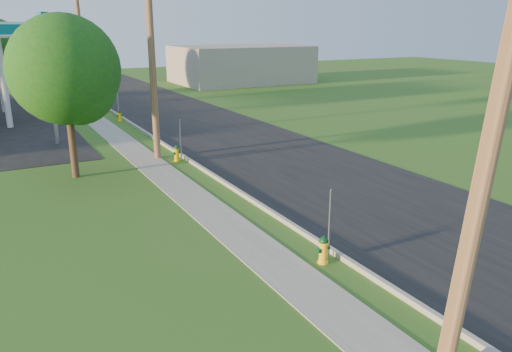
{
  "coord_description": "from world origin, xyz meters",
  "views": [
    {
      "loc": [
        -7.56,
        -6.01,
        6.24
      ],
      "look_at": [
        0.0,
        8.0,
        1.4
      ],
      "focal_mm": 35.0,
      "sensor_mm": 36.0,
      "label": 1
    }
  ],
  "objects": [
    {
      "name": "sign_post_near",
      "position": [
        0.25,
        4.2,
        1.0
      ],
      "size": [
        0.05,
        0.04,
        2.0
      ],
      "primitive_type": "cube",
      "color": "gray",
      "rests_on": "ground"
    },
    {
      "name": "utility_pole_mid",
      "position": [
        -0.6,
        17.0,
        4.95
      ],
      "size": [
        1.4,
        0.32,
        9.8
      ],
      "color": "brown",
      "rests_on": "ground"
    },
    {
      "name": "sidewalk",
      "position": [
        -1.25,
        10.0,
        0.01
      ],
      "size": [
        1.5,
        120.0,
        0.03
      ],
      "primitive_type": "cube",
      "color": "gray",
      "rests_on": "ground"
    },
    {
      "name": "ground_plane",
      "position": [
        0.0,
        0.0,
        0.0
      ],
      "size": [
        140.0,
        140.0,
        0.0
      ],
      "primitive_type": "plane",
      "color": "#3B5B24",
      "rests_on": "ground"
    },
    {
      "name": "hydrant_near",
      "position": [
        -0.08,
        3.99,
        0.39
      ],
      "size": [
        0.41,
        0.37,
        0.81
      ],
      "color": "yellow",
      "rests_on": "ground"
    },
    {
      "name": "tree_verge",
      "position": [
        -4.56,
        15.52,
        4.33
      ],
      "size": [
        4.44,
        4.44,
        6.73
      ],
      "color": "#3D2A1B",
      "rests_on": "ground"
    },
    {
      "name": "hydrant_mid",
      "position": [
        0.02,
        15.99,
        0.39
      ],
      "size": [
        0.41,
        0.37,
        0.79
      ],
      "color": "#DAB206",
      "rests_on": "ground"
    },
    {
      "name": "curb",
      "position": [
        0.5,
        10.0,
        0.07
      ],
      "size": [
        0.15,
        120.0,
        0.15
      ],
      "primitive_type": "cube",
      "color": "#9A988D",
      "rests_on": "ground"
    },
    {
      "name": "sign_post_far",
      "position": [
        0.25,
        28.2,
        1.0
      ],
      "size": [
        0.05,
        0.04,
        2.0
      ],
      "primitive_type": "cube",
      "color": "gray",
      "rests_on": "ground"
    },
    {
      "name": "utility_pole_near",
      "position": [
        -0.6,
        -1.0,
        4.8
      ],
      "size": [
        1.4,
        0.32,
        9.48
      ],
      "color": "brown",
      "rests_on": "ground"
    },
    {
      "name": "distant_building",
      "position": [
        18.0,
        45.0,
        2.0
      ],
      "size": [
        14.0,
        10.0,
        4.0
      ],
      "primitive_type": "cube",
      "color": "gray",
      "rests_on": "ground"
    },
    {
      "name": "hydrant_far",
      "position": [
        0.14,
        27.6,
        0.36
      ],
      "size": [
        0.38,
        0.34,
        0.74
      ],
      "color": "yellow",
      "rests_on": "ground"
    },
    {
      "name": "sign_post_mid",
      "position": [
        0.25,
        16.0,
        1.0
      ],
      "size": [
        0.05,
        0.04,
        2.0
      ],
      "primitive_type": "cube",
      "color": "gray",
      "rests_on": "ground"
    },
    {
      "name": "price_pylon",
      "position": [
        -4.5,
        22.5,
        5.43
      ],
      "size": [
        0.34,
        2.04,
        6.85
      ],
      "color": "gray",
      "rests_on": "ground"
    },
    {
      "name": "road",
      "position": [
        4.5,
        10.0,
        0.01
      ],
      "size": [
        8.0,
        120.0,
        0.02
      ],
      "primitive_type": "cube",
      "color": "black",
      "rests_on": "ground"
    },
    {
      "name": "utility_pole_far",
      "position": [
        -0.6,
        35.0,
        4.8
      ],
      "size": [
        1.4,
        0.32,
        9.5
      ],
      "color": "brown",
      "rests_on": "ground"
    }
  ]
}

